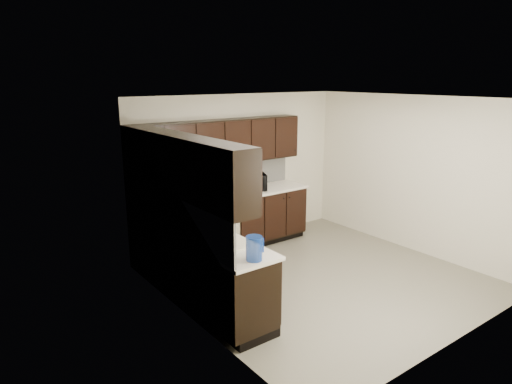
# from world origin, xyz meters

# --- Properties ---
(floor) EXTENTS (4.00, 4.00, 0.00)m
(floor) POSITION_xyz_m (0.00, 0.00, 0.00)
(floor) COLOR gray
(floor) RESTS_ON ground
(ceiling) EXTENTS (4.00, 4.00, 0.00)m
(ceiling) POSITION_xyz_m (0.00, 0.00, 2.50)
(ceiling) COLOR white
(ceiling) RESTS_ON wall_back
(wall_back) EXTENTS (4.00, 0.02, 2.50)m
(wall_back) POSITION_xyz_m (0.00, 2.00, 1.25)
(wall_back) COLOR beige
(wall_back) RESTS_ON floor
(wall_left) EXTENTS (0.02, 4.00, 2.50)m
(wall_left) POSITION_xyz_m (-2.00, 0.00, 1.25)
(wall_left) COLOR beige
(wall_left) RESTS_ON floor
(wall_right) EXTENTS (0.02, 4.00, 2.50)m
(wall_right) POSITION_xyz_m (2.00, 0.00, 1.25)
(wall_right) COLOR beige
(wall_right) RESTS_ON floor
(wall_front) EXTENTS (4.00, 0.02, 2.50)m
(wall_front) POSITION_xyz_m (0.00, -2.00, 1.25)
(wall_front) COLOR beige
(wall_front) RESTS_ON floor
(lower_cabinets) EXTENTS (3.00, 2.80, 0.90)m
(lower_cabinets) POSITION_xyz_m (-1.01, 1.11, 0.41)
(lower_cabinets) COLOR black
(lower_cabinets) RESTS_ON floor
(countertop) EXTENTS (3.03, 2.83, 0.04)m
(countertop) POSITION_xyz_m (-1.01, 1.11, 0.92)
(countertop) COLOR white
(countertop) RESTS_ON lower_cabinets
(backsplash) EXTENTS (3.00, 2.80, 0.48)m
(backsplash) POSITION_xyz_m (-1.22, 1.32, 1.18)
(backsplash) COLOR silver
(backsplash) RESTS_ON countertop
(upper_cabinets) EXTENTS (3.00, 2.80, 0.70)m
(upper_cabinets) POSITION_xyz_m (-1.10, 1.20, 1.77)
(upper_cabinets) COLOR black
(upper_cabinets) RESTS_ON wall_back
(dishwasher) EXTENTS (0.58, 0.04, 0.78)m
(dishwasher) POSITION_xyz_m (-0.70, 1.41, 0.55)
(dishwasher) COLOR #F9EFCB
(dishwasher) RESTS_ON lower_cabinets
(sink) EXTENTS (0.54, 0.82, 0.42)m
(sink) POSITION_xyz_m (-1.68, -0.01, 0.88)
(sink) COLOR #F9EFCB
(sink) RESTS_ON countertop
(microwave) EXTENTS (0.59, 0.51, 0.27)m
(microwave) POSITION_xyz_m (0.03, 1.71, 1.08)
(microwave) COLOR black
(microwave) RESTS_ON countertop
(soap_bottle_a) EXTENTS (0.10, 0.10, 0.19)m
(soap_bottle_a) POSITION_xyz_m (-1.48, 0.15, 1.04)
(soap_bottle_a) COLOR gray
(soap_bottle_a) RESTS_ON countertop
(soap_bottle_b) EXTENTS (0.09, 0.09, 0.22)m
(soap_bottle_b) POSITION_xyz_m (-1.78, 0.93, 1.05)
(soap_bottle_b) COLOR gray
(soap_bottle_b) RESTS_ON countertop
(toaster_oven) EXTENTS (0.40, 0.35, 0.21)m
(toaster_oven) POSITION_xyz_m (-1.75, 1.67, 1.04)
(toaster_oven) COLOR #B4B4B6
(toaster_oven) RESTS_ON countertop
(storage_bin) EXTENTS (0.52, 0.45, 0.17)m
(storage_bin) POSITION_xyz_m (-1.67, 0.63, 1.03)
(storage_bin) COLOR white
(storage_bin) RESTS_ON countertop
(blue_pitcher) EXTENTS (0.21, 0.21, 0.26)m
(blue_pitcher) POSITION_xyz_m (-1.69, -0.70, 1.07)
(blue_pitcher) COLOR #10389A
(blue_pitcher) RESTS_ON countertop
(teal_tumbler) EXTENTS (0.10, 0.10, 0.21)m
(teal_tumbler) POSITION_xyz_m (-1.53, 0.55, 1.04)
(teal_tumbler) COLOR #0C7485
(teal_tumbler) RESTS_ON countertop
(paper_towel_roll) EXTENTS (0.20, 0.20, 0.34)m
(paper_towel_roll) POSITION_xyz_m (-1.59, 1.35, 1.11)
(paper_towel_roll) COLOR white
(paper_towel_roll) RESTS_ON countertop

